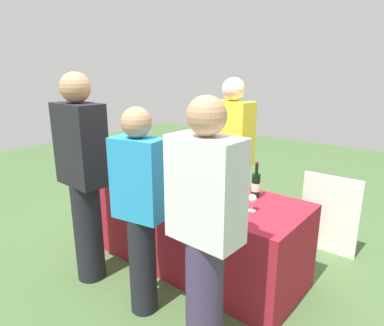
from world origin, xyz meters
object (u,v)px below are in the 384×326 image
object	(u,v)px
wine_glass_0	(122,168)
wine_bottle_0	(143,159)
wine_bottle_6	(208,174)
guest_1	(140,207)
wine_glass_1	(137,170)
guest_0	(83,174)
wine_glass_4	(252,199)
menu_board	(329,214)
server_pouring	(231,155)
wine_bottle_7	(256,185)
wine_bottle_2	(156,162)
wine_bottle_1	(147,160)
wine_glass_2	(147,172)
wine_bottle_5	(196,171)
guest_2	(205,228)
wine_bottle_4	(173,167)
wine_glass_3	(174,180)
wine_bottle_3	(167,164)

from	to	relation	value
wine_glass_0	wine_bottle_0	bearing A→B (deg)	102.08
wine_bottle_6	guest_1	bearing A→B (deg)	-86.31
wine_glass_1	guest_0	distance (m)	0.62
wine_glass_4	guest_0	world-z (taller)	guest_0
menu_board	server_pouring	bearing A→B (deg)	-159.67
wine_bottle_7	wine_glass_0	size ratio (longest dim) A/B	2.27
guest_1	menu_board	xyz separation A→B (m)	(0.79, 1.75, -0.45)
wine_bottle_2	server_pouring	bearing A→B (deg)	37.63
wine_bottle_1	wine_glass_2	size ratio (longest dim) A/B	2.18
wine_bottle_1	wine_bottle_5	xyz separation A→B (m)	(0.62, 0.06, -0.01)
guest_0	wine_bottle_7	bearing A→B (deg)	43.32
wine_glass_4	guest_0	bearing A→B (deg)	-150.74
wine_bottle_2	guest_2	xyz separation A→B (m)	(1.35, -0.94, 0.05)
wine_bottle_0	wine_bottle_6	size ratio (longest dim) A/B	0.92
wine_glass_1	wine_bottle_1	bearing A→B (deg)	120.00
wine_glass_1	wine_glass_4	xyz separation A→B (m)	(1.22, 0.06, -0.01)
guest_0	guest_1	size ratio (longest dim) A/B	1.14
wine_glass_2	wine_bottle_6	bearing A→B (deg)	26.62
wine_bottle_1	server_pouring	xyz separation A→B (m)	(0.73, 0.50, 0.07)
guest_1	wine_bottle_7	bearing A→B (deg)	56.31
server_pouring	guest_1	distance (m)	1.38
wine_glass_2	guest_1	xyz separation A→B (m)	(0.58, -0.62, 0.00)
wine_bottle_1	menu_board	size ratio (longest dim) A/B	0.41
wine_bottle_0	wine_bottle_4	size ratio (longest dim) A/B	0.91
wine_bottle_5	server_pouring	world-z (taller)	server_pouring
wine_bottle_7	server_pouring	distance (m)	0.69
wine_glass_3	guest_2	distance (m)	1.07
menu_board	wine_glass_1	bearing A→B (deg)	-144.32
guest_2	server_pouring	bearing A→B (deg)	118.83
wine_bottle_4	guest_0	xyz separation A→B (m)	(-0.20, -0.87, 0.10)
wine_bottle_4	wine_glass_1	size ratio (longest dim) A/B	2.35
wine_glass_3	menu_board	xyz separation A→B (m)	(1.03, 1.14, -0.44)
wine_glass_4	guest_2	size ratio (longest dim) A/B	0.08
wine_bottle_3	wine_bottle_4	bearing A→B (deg)	-22.65
wine_glass_2	wine_bottle_2	bearing A→B (deg)	119.64
wine_bottle_7	guest_0	distance (m)	1.43
wine_glass_4	server_pouring	xyz separation A→B (m)	(-0.65, 0.71, 0.10)
wine_bottle_1	wine_glass_2	distance (m)	0.37
wine_bottle_6	guest_0	xyz separation A→B (m)	(-0.61, -0.88, 0.10)
wine_bottle_6	wine_glass_0	xyz separation A→B (m)	(-0.82, -0.31, -0.03)
guest_2	wine_bottle_3	bearing A→B (deg)	143.08
guest_0	wine_bottle_4	bearing A→B (deg)	79.17
wine_bottle_6	wine_glass_2	world-z (taller)	wine_bottle_6
wine_bottle_1	server_pouring	distance (m)	0.89
wine_bottle_4	guest_1	world-z (taller)	guest_1
wine_bottle_2	wine_glass_1	world-z (taller)	wine_bottle_2
guest_1	wine_bottle_0	bearing A→B (deg)	125.94
guest_1	wine_bottle_5	bearing A→B (deg)	93.53
wine_glass_0	guest_0	size ratio (longest dim) A/B	0.08
wine_bottle_4	wine_bottle_7	xyz separation A→B (m)	(0.87, 0.07, -0.01)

